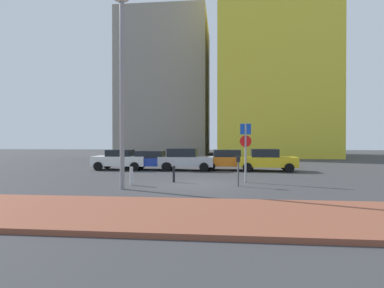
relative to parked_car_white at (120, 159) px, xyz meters
The scene contains 14 objects.
ground_plane 9.45m from the parked_car_white, 47.21° to the right, with size 120.00×120.00×0.00m, color #38383A.
sidewalk_brick 14.68m from the parked_car_white, 64.14° to the right, with size 40.00×4.04×0.14m, color brown.
parked_car_white is the anchor object (origin of this frame).
parked_car_blue 2.28m from the parked_car_white, ahead, with size 4.33×2.13×1.41m.
parked_car_silver 4.91m from the parked_car_white, ahead, with size 3.98×2.00×1.61m.
parked_car_orange 8.07m from the parked_car_white, ahead, with size 4.06×2.07×1.51m.
parked_car_yellow 10.73m from the parked_car_white, ahead, with size 4.20×2.19×1.58m.
parking_sign_post 10.72m from the parked_car_white, 34.45° to the right, with size 0.60×0.10×3.07m.
parking_meter 11.16m from the parked_car_white, 41.66° to the right, with size 0.18×0.14×1.44m.
street_lamp 10.19m from the parked_car_white, 70.14° to the right, with size 0.70×0.36×8.58m.
traffic_bollard_near 8.23m from the parked_car_white, 67.02° to the right, with size 0.16×0.16×0.89m, color #B7B7BC.
traffic_bollard_mid 8.10m from the parked_car_white, 51.12° to the right, with size 0.13×0.13×0.85m, color black.
building_colorful_midrise 30.24m from the parked_car_white, 58.50° to the left, with size 15.07×17.71×25.12m, color gold.
building_under_construction 29.70m from the parked_car_white, 93.07° to the left, with size 13.48×15.56×21.95m, color gray.
Camera 1 is at (1.16, -14.60, 2.14)m, focal length 27.72 mm.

